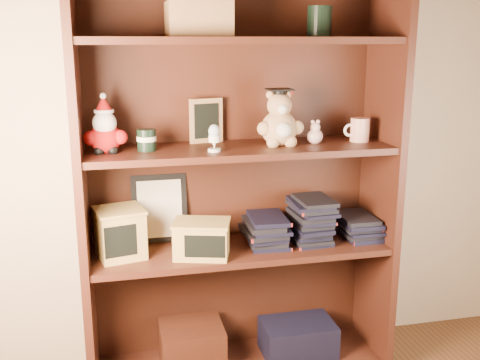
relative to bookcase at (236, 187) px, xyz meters
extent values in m
cube|color=#C6B28F|center=(0.17, 0.14, 0.47)|extent=(3.00, 0.04, 2.50)
cube|color=#3D1B11|center=(-0.58, -0.05, 0.02)|extent=(0.03, 0.35, 1.60)
cube|color=#3D1B11|center=(0.59, -0.05, 0.02)|extent=(0.03, 0.35, 1.60)
cube|color=#38190F|center=(0.00, 0.11, 0.02)|extent=(1.20, 0.02, 1.60)
cube|color=#3D1B11|center=(0.00, -0.05, 0.56)|extent=(1.14, 0.33, 0.02)
cube|color=#38190F|center=(-0.20, -0.05, -0.64)|extent=(0.25, 0.22, 0.18)
cube|color=black|center=(0.25, -0.05, -0.66)|extent=(0.30, 0.20, 0.14)
cube|color=#9E7547|center=(-0.15, -0.05, 0.63)|extent=(0.22, 0.18, 0.12)
cylinder|color=black|center=(0.30, -0.05, 0.63)|extent=(0.09, 0.09, 0.11)
cube|color=#3D1B11|center=(0.00, -0.05, -0.24)|extent=(1.14, 0.33, 0.02)
cube|color=#3D1B11|center=(0.00, -0.05, 0.16)|extent=(1.14, 0.33, 0.02)
sphere|color=#A50F0F|center=(-0.49, -0.05, 0.22)|extent=(0.11, 0.11, 0.11)
sphere|color=#A50F0F|center=(-0.54, -0.07, 0.23)|extent=(0.05, 0.05, 0.05)
sphere|color=#A50F0F|center=(-0.44, -0.07, 0.23)|extent=(0.05, 0.05, 0.05)
sphere|color=black|center=(-0.51, -0.08, 0.18)|extent=(0.04, 0.04, 0.04)
sphere|color=black|center=(-0.46, -0.08, 0.18)|extent=(0.04, 0.04, 0.04)
sphere|color=white|center=(-0.49, -0.06, 0.28)|extent=(0.08, 0.08, 0.08)
sphere|color=#D8B293|center=(-0.49, -0.05, 0.30)|extent=(0.06, 0.06, 0.06)
cone|color=#A50F0F|center=(-0.49, -0.05, 0.34)|extent=(0.07, 0.07, 0.06)
sphere|color=white|center=(-0.49, -0.05, 0.37)|extent=(0.02, 0.02, 0.02)
cylinder|color=white|center=(-0.49, -0.05, 0.32)|extent=(0.07, 0.07, 0.01)
cylinder|color=black|center=(-0.34, -0.05, 0.21)|extent=(0.07, 0.07, 0.08)
cylinder|color=beige|center=(-0.34, -0.05, 0.21)|extent=(0.07, 0.07, 0.02)
cube|color=#9E7547|center=(-0.11, 0.06, 0.26)|extent=(0.13, 0.05, 0.17)
cube|color=black|center=(-0.11, 0.05, 0.26)|extent=(0.10, 0.03, 0.13)
cube|color=#9E7547|center=(-0.11, 0.09, 0.19)|extent=(0.07, 0.07, 0.01)
cylinder|color=white|center=(-0.11, -0.13, 0.18)|extent=(0.05, 0.05, 0.01)
cone|color=white|center=(-0.11, -0.13, 0.20)|extent=(0.02, 0.02, 0.03)
cylinder|color=white|center=(-0.11, -0.13, 0.22)|extent=(0.04, 0.04, 0.02)
ellipsoid|color=silver|center=(-0.11, -0.13, 0.24)|extent=(0.04, 0.04, 0.05)
sphere|color=tan|center=(0.15, -0.05, 0.23)|extent=(0.14, 0.14, 0.14)
sphere|color=white|center=(0.15, -0.11, 0.24)|extent=(0.06, 0.06, 0.06)
sphere|color=tan|center=(0.09, -0.07, 0.24)|extent=(0.05, 0.05, 0.05)
sphere|color=tan|center=(0.22, -0.07, 0.24)|extent=(0.05, 0.05, 0.05)
sphere|color=tan|center=(0.12, -0.09, 0.19)|extent=(0.05, 0.05, 0.05)
sphere|color=tan|center=(0.19, -0.09, 0.19)|extent=(0.05, 0.05, 0.05)
sphere|color=tan|center=(0.15, -0.05, 0.32)|extent=(0.09, 0.09, 0.09)
sphere|color=white|center=(0.15, -0.09, 0.31)|extent=(0.04, 0.04, 0.04)
sphere|color=tan|center=(0.12, -0.04, 0.36)|extent=(0.03, 0.03, 0.03)
sphere|color=tan|center=(0.19, -0.04, 0.36)|extent=(0.03, 0.03, 0.03)
cylinder|color=black|center=(0.15, -0.05, 0.37)|extent=(0.04, 0.04, 0.02)
cube|color=black|center=(0.15, -0.05, 0.38)|extent=(0.09, 0.09, 0.01)
cylinder|color=#A50F0F|center=(0.20, -0.07, 0.37)|extent=(0.00, 0.04, 0.03)
sphere|color=beige|center=(0.30, -0.05, 0.20)|extent=(0.06, 0.06, 0.06)
sphere|color=beige|center=(0.30, -0.05, 0.23)|extent=(0.04, 0.04, 0.04)
sphere|color=beige|center=(0.29, -0.05, 0.26)|extent=(0.02, 0.02, 0.02)
sphere|color=beige|center=(0.31, -0.05, 0.26)|extent=(0.02, 0.02, 0.02)
cylinder|color=silver|center=(0.49, -0.05, 0.22)|extent=(0.07, 0.07, 0.09)
torus|color=white|center=(0.44, -0.05, 0.22)|extent=(0.05, 0.01, 0.05)
cube|color=black|center=(-0.30, 0.09, -0.09)|extent=(0.22, 0.05, 0.27)
cube|color=beige|center=(-0.30, 0.08, -0.09)|extent=(0.17, 0.04, 0.23)
cube|color=tan|center=(-0.45, -0.05, -0.14)|extent=(0.19, 0.19, 0.18)
cube|color=black|center=(-0.45, -0.13, -0.14)|extent=(0.11, 0.03, 0.12)
cube|color=tan|center=(-0.45, -0.05, -0.05)|extent=(0.20, 0.20, 0.01)
cube|color=tan|center=(-0.16, -0.12, -0.16)|extent=(0.23, 0.19, 0.13)
cube|color=black|center=(-0.16, -0.19, -0.16)|extent=(0.14, 0.05, 0.08)
cube|color=tan|center=(-0.16, -0.12, -0.10)|extent=(0.24, 0.20, 0.01)
cube|color=black|center=(0.11, -0.05, -0.22)|extent=(0.14, 0.20, 0.02)
cube|color=black|center=(0.11, -0.05, -0.20)|extent=(0.14, 0.20, 0.02)
cube|color=black|center=(0.11, -0.05, -0.19)|extent=(0.14, 0.20, 0.02)
cube|color=black|center=(0.11, -0.05, -0.17)|extent=(0.14, 0.20, 0.02)
cube|color=black|center=(0.11, -0.05, -0.16)|extent=(0.14, 0.20, 0.02)
cube|color=black|center=(0.11, -0.05, -0.14)|extent=(0.14, 0.20, 0.02)
cube|color=black|center=(0.11, -0.05, -0.12)|extent=(0.14, 0.20, 0.02)
cube|color=black|center=(0.29, -0.05, -0.22)|extent=(0.14, 0.20, 0.02)
cube|color=black|center=(0.29, -0.05, -0.20)|extent=(0.14, 0.20, 0.02)
cube|color=black|center=(0.29, -0.05, -0.19)|extent=(0.14, 0.20, 0.02)
cube|color=black|center=(0.29, -0.05, -0.17)|extent=(0.14, 0.20, 0.02)
cube|color=black|center=(0.29, -0.05, -0.16)|extent=(0.14, 0.20, 0.02)
cube|color=black|center=(0.29, -0.05, -0.14)|extent=(0.14, 0.20, 0.02)
cube|color=black|center=(0.29, -0.05, -0.12)|extent=(0.14, 0.20, 0.02)
cube|color=black|center=(0.29, -0.05, -0.11)|extent=(0.14, 0.20, 0.02)
cube|color=black|center=(0.29, -0.05, -0.09)|extent=(0.14, 0.20, 0.02)
cube|color=black|center=(0.29, -0.05, -0.08)|extent=(0.14, 0.20, 0.02)
cube|color=black|center=(0.29, -0.05, -0.06)|extent=(0.14, 0.20, 0.02)
cube|color=black|center=(0.29, -0.05, -0.04)|extent=(0.14, 0.20, 0.02)
cube|color=black|center=(0.50, -0.05, -0.22)|extent=(0.14, 0.20, 0.02)
cube|color=black|center=(0.50, -0.05, -0.20)|extent=(0.14, 0.20, 0.02)
cube|color=black|center=(0.50, -0.05, -0.19)|extent=(0.14, 0.20, 0.02)
cube|color=black|center=(0.50, -0.05, -0.17)|extent=(0.14, 0.20, 0.02)
cube|color=black|center=(0.50, -0.05, -0.16)|extent=(0.14, 0.20, 0.02)
cube|color=black|center=(0.50, -0.05, -0.14)|extent=(0.14, 0.20, 0.02)
camera|label=1|loc=(-0.46, -2.07, 0.56)|focal=42.00mm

